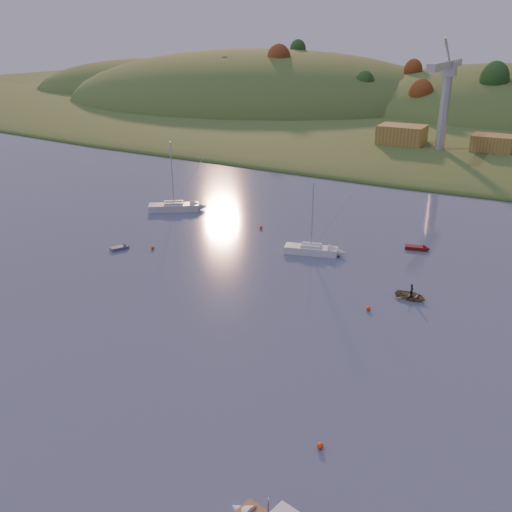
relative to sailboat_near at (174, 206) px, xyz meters
The scene contains 20 objects.
ground 64.00m from the sailboat_near, 63.22° to the right, with size 500.00×500.00×0.00m, color #383D5B.
far_shore 175.26m from the sailboat_near, 80.53° to the left, with size 620.00×220.00×1.50m, color #3A5522.
shore_slope 111.66m from the sailboat_near, 75.04° to the left, with size 640.00×150.00×7.00m, color #3A5522.
hill_left_far 205.26m from the sailboat_near, 129.72° to the left, with size 120.00×100.00×32.00m, color #3A5522.
hill_left 155.42m from the sailboat_near, 113.18° to the left, with size 170.00×140.00×44.00m, color #3A5522.
hillside_trees 131.08m from the sailboat_near, 77.29° to the left, with size 280.00×50.00×32.00m, color #19471A, non-canonical shape.
wharf 73.16m from the sailboat_near, 62.46° to the left, with size 42.00×16.00×2.40m, color slate.
shed_west 69.20m from the sailboat_near, 72.45° to the left, with size 11.00×8.00×4.80m, color olive.
shed_east 78.96m from the sailboat_near, 57.97° to the left, with size 9.00×7.00×4.00m, color olive.
dock_crane 70.52m from the sailboat_near, 63.29° to the left, with size 3.20×28.00×20.30m.
sailboat_near is the anchor object (origin of this frame).
sailboat_far 29.68m from the sailboat_near, 13.91° to the right, with size 7.61×4.00×10.12m.
canoe 47.11m from the sailboat_near, 18.19° to the right, with size 2.57×3.59×0.74m, color olive.
paddler 47.11m from the sailboat_near, 18.19° to the right, with size 0.57×0.37×1.57m, color black.
red_tender 41.88m from the sailboat_near, ahead, with size 3.63×1.90×1.18m.
grey_dinghy 18.92m from the sailboat_near, 75.82° to the right, with size 2.23×3.03×1.07m.
buoy_0 62.82m from the sailboat_near, 43.57° to the right, with size 0.50×0.50×0.50m, color #FF400D.
buoy_1 45.97m from the sailboat_near, 25.74° to the right, with size 0.50×0.50×0.50m, color #FF400D.
buoy_2 18.61m from the sailboat_near, 62.75° to the right, with size 0.50×0.50×0.50m, color #FF400D.
buoy_3 17.75m from the sailboat_near, ahead, with size 0.50×0.50×0.50m, color #FF400D.
Camera 1 is at (29.00, -18.30, 28.95)m, focal length 40.00 mm.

